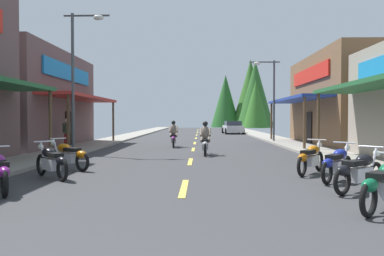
% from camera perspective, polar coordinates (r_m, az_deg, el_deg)
% --- Properties ---
extents(ground, '(10.27, 83.70, 0.10)m').
position_cam_1_polar(ground, '(28.16, 0.46, -2.12)').
color(ground, '#38383A').
extents(sidewalk_left, '(2.26, 83.70, 0.12)m').
position_cam_1_polar(sidewalk_left, '(28.93, -12.06, -1.84)').
color(sidewalk_left, gray).
rests_on(sidewalk_left, ground).
extents(sidewalk_right, '(2.26, 83.70, 0.12)m').
position_cam_1_polar(sidewalk_right, '(28.75, 13.06, -1.86)').
color(sidewalk_right, gray).
rests_on(sidewalk_right, ground).
extents(centerline_dashes, '(0.16, 57.19, 0.01)m').
position_cam_1_polar(centerline_dashes, '(30.21, 0.52, -1.77)').
color(centerline_dashes, '#E0C64C').
rests_on(centerline_dashes, ground).
extents(storefront_left_far, '(8.84, 10.78, 5.59)m').
position_cam_1_polar(storefront_left_far, '(25.29, -25.27, 3.79)').
color(storefront_left_far, brown).
rests_on(storefront_left_far, ground).
extents(storefront_right_far, '(9.41, 10.88, 5.72)m').
position_cam_1_polar(storefront_right_far, '(27.15, 24.71, 3.77)').
color(storefront_right_far, brown).
rests_on(storefront_right_far, ground).
extents(streetlamp_left, '(2.13, 0.30, 6.55)m').
position_cam_1_polar(streetlamp_left, '(18.89, -16.27, 9.11)').
color(streetlamp_left, '#474C51').
rests_on(streetlamp_left, ground).
extents(streetlamp_right, '(2.13, 0.30, 5.74)m').
position_cam_1_polar(streetlamp_right, '(27.70, 11.30, 5.72)').
color(streetlamp_right, '#474C51').
rests_on(streetlamp_right, ground).
extents(motorcycle_parked_right_0, '(1.58, 1.59, 1.04)m').
position_cam_1_polar(motorcycle_parked_right_0, '(7.95, 26.51, -7.44)').
color(motorcycle_parked_right_0, black).
rests_on(motorcycle_parked_right_0, ground).
extents(motorcycle_parked_right_1, '(1.71, 1.44, 1.04)m').
position_cam_1_polar(motorcycle_parked_right_1, '(9.73, 23.43, -5.80)').
color(motorcycle_parked_right_1, black).
rests_on(motorcycle_parked_right_1, ground).
extents(motorcycle_parked_right_2, '(1.42, 1.73, 1.04)m').
position_cam_1_polar(motorcycle_parked_right_2, '(11.12, 20.62, -4.88)').
color(motorcycle_parked_right_2, black).
rests_on(motorcycle_parked_right_2, ground).
extents(motorcycle_parked_right_3, '(1.32, 1.81, 1.04)m').
position_cam_1_polar(motorcycle_parked_right_3, '(12.36, 17.09, -4.23)').
color(motorcycle_parked_right_3, black).
rests_on(motorcycle_parked_right_3, ground).
extents(motorcycle_parked_left_2, '(1.53, 1.63, 1.04)m').
position_cam_1_polar(motorcycle_parked_left_2, '(11.59, -19.99, -4.62)').
color(motorcycle_parked_left_2, black).
rests_on(motorcycle_parked_left_2, ground).
extents(motorcycle_parked_left_3, '(1.82, 1.30, 1.04)m').
position_cam_1_polar(motorcycle_parked_left_3, '(13.31, -17.80, -3.83)').
color(motorcycle_parked_left_3, black).
rests_on(motorcycle_parked_left_3, ground).
extents(rider_cruising_lead, '(0.60, 2.14, 1.57)m').
position_cam_1_polar(rider_cruising_lead, '(17.82, 1.97, -1.91)').
color(rider_cruising_lead, black).
rests_on(rider_cruising_lead, ground).
extents(rider_cruising_trailing, '(0.60, 2.14, 1.57)m').
position_cam_1_polar(rider_cruising_trailing, '(22.74, -2.74, -1.19)').
color(rider_cruising_trailing, black).
rests_on(rider_cruising_trailing, ground).
extents(pedestrian_browsing, '(0.50, 0.41, 1.69)m').
position_cam_1_polar(pedestrian_browsing, '(21.92, -18.02, -0.50)').
color(pedestrian_browsing, maroon).
rests_on(pedestrian_browsing, ground).
extents(parked_car_curbside, '(2.26, 4.40, 1.40)m').
position_cam_1_polar(parked_car_curbside, '(42.76, 6.03, 0.07)').
color(parked_car_curbside, silver).
rests_on(parked_car_curbside, ground).
extents(treeline_backdrop, '(11.56, 10.91, 13.02)m').
position_cam_1_polar(treeline_backdrop, '(73.60, 8.27, 4.69)').
color(treeline_backdrop, '#306923').
rests_on(treeline_backdrop, ground).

